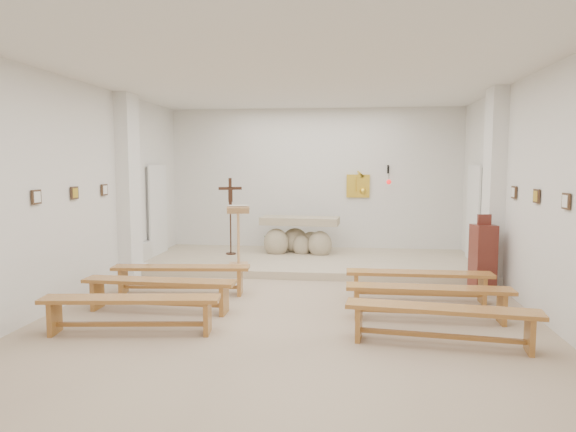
# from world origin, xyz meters

# --- Properties ---
(ground) EXTENTS (7.00, 10.00, 0.00)m
(ground) POSITION_xyz_m (0.00, 0.00, 0.00)
(ground) COLOR #C5AD8E
(ground) RESTS_ON ground
(wall_left) EXTENTS (0.02, 10.00, 3.50)m
(wall_left) POSITION_xyz_m (-3.49, 0.00, 1.75)
(wall_left) COLOR silver
(wall_left) RESTS_ON ground
(wall_right) EXTENTS (0.02, 10.00, 3.50)m
(wall_right) POSITION_xyz_m (3.49, 0.00, 1.75)
(wall_right) COLOR silver
(wall_right) RESTS_ON ground
(wall_back) EXTENTS (7.00, 0.02, 3.50)m
(wall_back) POSITION_xyz_m (0.00, 4.99, 1.75)
(wall_back) COLOR silver
(wall_back) RESTS_ON ground
(ceiling) EXTENTS (7.00, 10.00, 0.02)m
(ceiling) POSITION_xyz_m (0.00, 0.00, 3.49)
(ceiling) COLOR silver
(ceiling) RESTS_ON wall_back
(sanctuary_platform) EXTENTS (6.98, 3.00, 0.15)m
(sanctuary_platform) POSITION_xyz_m (0.00, 3.50, 0.07)
(sanctuary_platform) COLOR #C1B094
(sanctuary_platform) RESTS_ON ground
(pilaster_left) EXTENTS (0.26, 0.55, 3.50)m
(pilaster_left) POSITION_xyz_m (-3.37, 2.00, 1.75)
(pilaster_left) COLOR white
(pilaster_left) RESTS_ON ground
(pilaster_right) EXTENTS (0.26, 0.55, 3.50)m
(pilaster_right) POSITION_xyz_m (3.37, 2.00, 1.75)
(pilaster_right) COLOR white
(pilaster_right) RESTS_ON ground
(gold_wall_relief) EXTENTS (0.55, 0.04, 0.55)m
(gold_wall_relief) POSITION_xyz_m (1.05, 4.96, 1.65)
(gold_wall_relief) COLOR gold
(gold_wall_relief) RESTS_ON wall_back
(sanctuary_lamp) EXTENTS (0.11, 0.36, 0.44)m
(sanctuary_lamp) POSITION_xyz_m (1.75, 4.71, 1.81)
(sanctuary_lamp) COLOR black
(sanctuary_lamp) RESTS_ON wall_back
(station_frame_left_front) EXTENTS (0.03, 0.20, 0.20)m
(station_frame_left_front) POSITION_xyz_m (-3.47, -0.80, 1.72)
(station_frame_left_front) COLOR #432D1D
(station_frame_left_front) RESTS_ON wall_left
(station_frame_left_mid) EXTENTS (0.03, 0.20, 0.20)m
(station_frame_left_mid) POSITION_xyz_m (-3.47, 0.20, 1.72)
(station_frame_left_mid) COLOR #432D1D
(station_frame_left_mid) RESTS_ON wall_left
(station_frame_left_rear) EXTENTS (0.03, 0.20, 0.20)m
(station_frame_left_rear) POSITION_xyz_m (-3.47, 1.20, 1.72)
(station_frame_left_rear) COLOR #432D1D
(station_frame_left_rear) RESTS_ON wall_left
(station_frame_right_front) EXTENTS (0.03, 0.20, 0.20)m
(station_frame_right_front) POSITION_xyz_m (3.47, -0.80, 1.72)
(station_frame_right_front) COLOR #432D1D
(station_frame_right_front) RESTS_ON wall_right
(station_frame_right_mid) EXTENTS (0.03, 0.20, 0.20)m
(station_frame_right_mid) POSITION_xyz_m (3.47, 0.20, 1.72)
(station_frame_right_mid) COLOR #432D1D
(station_frame_right_mid) RESTS_ON wall_right
(station_frame_right_rear) EXTENTS (0.03, 0.20, 0.20)m
(station_frame_right_rear) POSITION_xyz_m (3.47, 1.20, 1.72)
(station_frame_right_rear) COLOR #432D1D
(station_frame_right_rear) RESTS_ON wall_right
(radiator_left) EXTENTS (0.10, 0.85, 0.52)m
(radiator_left) POSITION_xyz_m (-3.43, 2.70, 0.27)
(radiator_left) COLOR silver
(radiator_left) RESTS_ON ground
(radiator_right) EXTENTS (0.10, 0.85, 0.52)m
(radiator_right) POSITION_xyz_m (3.43, 2.70, 0.27)
(radiator_right) COLOR silver
(radiator_right) RESTS_ON ground
(altar) EXTENTS (1.80, 0.84, 0.91)m
(altar) POSITION_xyz_m (-0.29, 4.12, 0.50)
(altar) COLOR tan
(altar) RESTS_ON sanctuary_platform
(lectern) EXTENTS (0.50, 0.45, 1.23)m
(lectern) POSITION_xyz_m (-1.35, 2.50, 0.76)
(lectern) COLOR tan
(lectern) RESTS_ON sanctuary_platform
(crucifix_stand) EXTENTS (0.50, 0.23, 1.71)m
(crucifix_stand) POSITION_xyz_m (-1.79, 3.76, 1.14)
(crucifix_stand) COLOR #341C10
(crucifix_stand) RESTS_ON sanctuary_platform
(potted_plant) EXTENTS (0.54, 0.49, 0.52)m
(potted_plant) POSITION_xyz_m (-0.87, 4.11, 0.41)
(potted_plant) COLOR #366127
(potted_plant) RESTS_ON sanctuary_platform
(donation_pedestal) EXTENTS (0.42, 0.42, 1.33)m
(donation_pedestal) POSITION_xyz_m (3.10, 1.49, 0.59)
(donation_pedestal) COLOR maroon
(donation_pedestal) RESTS_ON ground
(bench_left_front) EXTENTS (2.30, 0.59, 0.48)m
(bench_left_front) POSITION_xyz_m (-1.94, 0.73, 0.36)
(bench_left_front) COLOR #A4702F
(bench_left_front) RESTS_ON ground
(bench_right_front) EXTENTS (2.27, 0.37, 0.48)m
(bench_right_front) POSITION_xyz_m (1.94, 0.73, 0.36)
(bench_right_front) COLOR #A4702F
(bench_right_front) RESTS_ON ground
(bench_left_second) EXTENTS (2.28, 0.41, 0.48)m
(bench_left_second) POSITION_xyz_m (-1.94, -0.28, 0.36)
(bench_left_second) COLOR #A4702F
(bench_left_second) RESTS_ON ground
(bench_right_second) EXTENTS (2.28, 0.40, 0.48)m
(bench_right_second) POSITION_xyz_m (1.94, -0.28, 0.36)
(bench_right_second) COLOR #A4702F
(bench_right_second) RESTS_ON ground
(bench_left_third) EXTENTS (2.30, 0.64, 0.48)m
(bench_left_third) POSITION_xyz_m (-1.94, -1.28, 0.36)
(bench_left_third) COLOR #A4702F
(bench_left_third) RESTS_ON ground
(bench_right_third) EXTENTS (2.30, 0.62, 0.48)m
(bench_right_third) POSITION_xyz_m (1.94, -1.28, 0.36)
(bench_right_third) COLOR #A4702F
(bench_right_third) RESTS_ON ground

